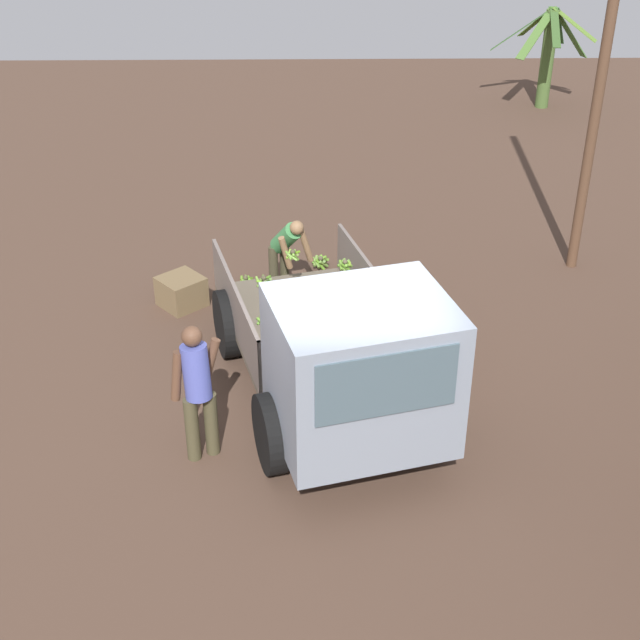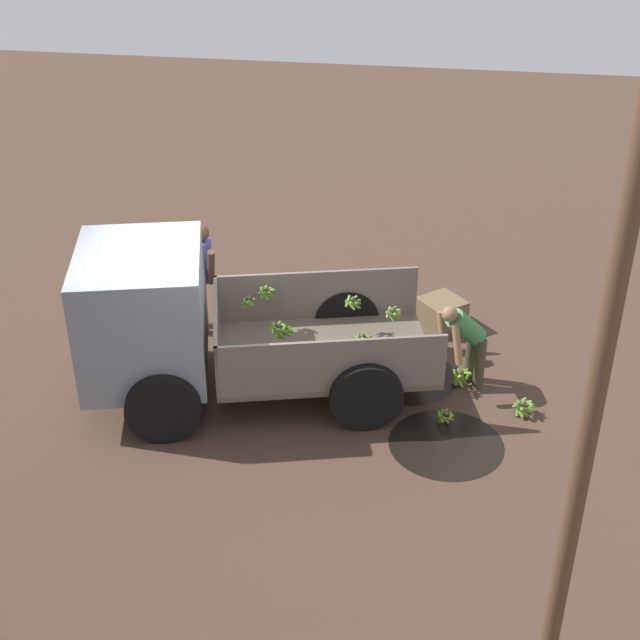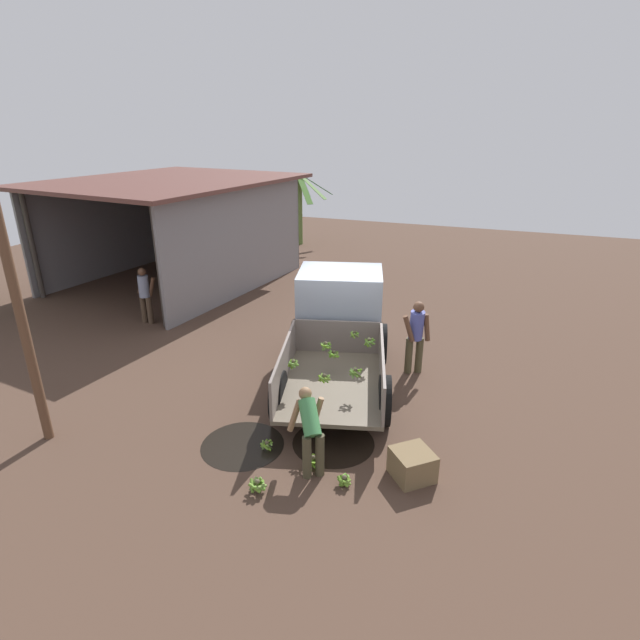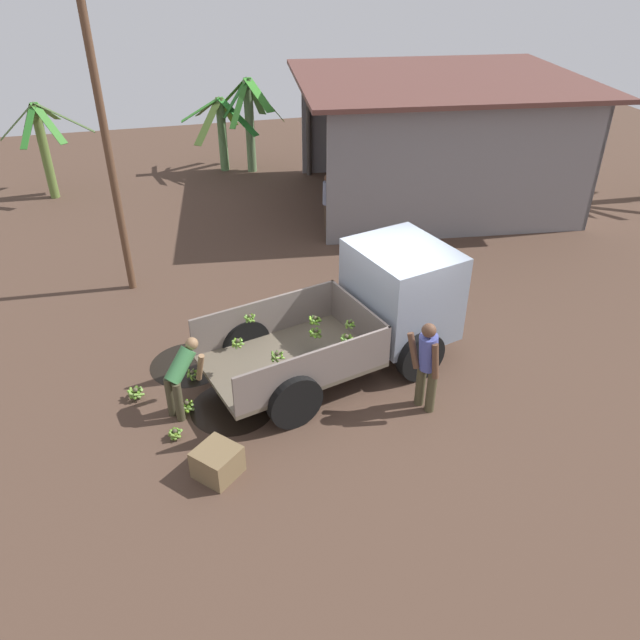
% 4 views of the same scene
% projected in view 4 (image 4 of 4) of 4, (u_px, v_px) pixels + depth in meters
% --- Properties ---
extents(ground, '(36.00, 36.00, 0.00)m').
position_uv_depth(ground, '(378.00, 357.00, 11.98)').
color(ground, '#4B3529').
extents(mud_patch_0, '(1.45, 1.45, 0.01)m').
position_uv_depth(mud_patch_0, '(233.00, 408.00, 10.69)').
color(mud_patch_0, black).
rests_on(mud_patch_0, ground).
extents(mud_patch_1, '(1.46, 1.46, 0.01)m').
position_uv_depth(mud_patch_1, '(189.00, 364.00, 11.76)').
color(mud_patch_1, black).
rests_on(mud_patch_1, ground).
extents(cargo_truck, '(4.93, 3.06, 2.14)m').
position_uv_depth(cargo_truck, '(381.00, 303.00, 11.47)').
color(cargo_truck, brown).
rests_on(cargo_truck, ground).
extents(warehouse_shed, '(8.69, 7.52, 3.53)m').
position_uv_depth(warehouse_shed, '(453.00, 113.00, 17.77)').
color(warehouse_shed, gray).
rests_on(warehouse_shed, ground).
extents(utility_pole, '(1.00, 0.16, 6.47)m').
position_uv_depth(utility_pole, '(107.00, 143.00, 12.56)').
color(utility_pole, brown).
rests_on(utility_pole, ground).
extents(banana_palm_1, '(2.60, 2.31, 2.82)m').
position_uv_depth(banana_palm_1, '(44.00, 147.00, 18.34)').
color(banana_palm_1, olive).
rests_on(banana_palm_1, ground).
extents(banana_palm_2, '(2.00, 2.33, 3.02)m').
position_uv_depth(banana_palm_2, '(250.00, 122.00, 20.37)').
color(banana_palm_2, '#628252').
rests_on(banana_palm_2, ground).
extents(banana_palm_3, '(2.37, 2.17, 2.40)m').
position_uv_depth(banana_palm_3, '(222.00, 131.00, 20.62)').
color(banana_palm_3, '#5A834D').
rests_on(banana_palm_3, ground).
extents(person_foreground_visitor, '(0.56, 0.61, 1.72)m').
position_uv_depth(person_foreground_visitor, '(427.00, 363.00, 10.20)').
color(person_foreground_visitor, '#48412A').
rests_on(person_foreground_visitor, ground).
extents(person_worker_loading, '(0.75, 0.75, 1.33)m').
position_uv_depth(person_worker_loading, '(181.00, 374.00, 10.22)').
color(person_worker_loading, '#433D29').
rests_on(person_worker_loading, ground).
extents(person_bystander_near_shed, '(0.34, 0.70, 1.60)m').
position_uv_depth(person_bystander_near_shed, '(328.00, 200.00, 16.53)').
color(person_bystander_near_shed, '#4A3729').
rests_on(person_bystander_near_shed, ground).
extents(banana_bunch_on_ground_0, '(0.23, 0.23, 0.18)m').
position_uv_depth(banana_bunch_on_ground_0, '(193.00, 374.00, 11.34)').
color(banana_bunch_on_ground_0, brown).
rests_on(banana_bunch_on_ground_0, ground).
extents(banana_bunch_on_ground_1, '(0.30, 0.30, 0.23)m').
position_uv_depth(banana_bunch_on_ground_1, '(136.00, 393.00, 10.83)').
color(banana_bunch_on_ground_1, brown).
rests_on(banana_bunch_on_ground_1, ground).
extents(banana_bunch_on_ground_2, '(0.25, 0.24, 0.19)m').
position_uv_depth(banana_bunch_on_ground_2, '(175.00, 433.00, 10.00)').
color(banana_bunch_on_ground_2, '#4D4532').
rests_on(banana_bunch_on_ground_2, ground).
extents(banana_bunch_on_ground_3, '(0.29, 0.30, 0.24)m').
position_uv_depth(banana_bunch_on_ground_3, '(187.00, 406.00, 10.52)').
color(banana_bunch_on_ground_3, '#4B4431').
rests_on(banana_bunch_on_ground_3, ground).
extents(wooden_crate_0, '(0.84, 0.84, 0.47)m').
position_uv_depth(wooden_crate_0, '(217.00, 462.00, 9.28)').
color(wooden_crate_0, brown).
rests_on(wooden_crate_0, ground).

